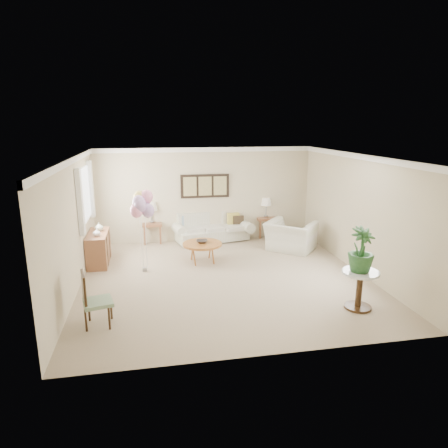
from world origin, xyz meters
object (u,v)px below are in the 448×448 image
accent_chair (93,298)px  balloon_cluster (142,204)px  coffee_table (202,245)px  armchair (291,236)px  sofa (212,230)px

accent_chair → balloon_cluster: (0.80, 2.35, 1.06)m
accent_chair → balloon_cluster: 2.70m
coffee_table → balloon_cluster: 1.79m
armchair → balloon_cluster: (-3.75, -0.89, 1.16)m
accent_chair → armchair: bearing=35.5°
sofa → accent_chair: (-2.66, -4.49, 0.16)m
armchair → accent_chair: 5.58m
coffee_table → armchair: (2.39, 0.49, -0.05)m
coffee_table → sofa: bearing=73.7°
armchair → balloon_cluster: 4.02m
coffee_table → armchair: armchair is taller
balloon_cluster → accent_chair: bearing=-108.7°
sofa → armchair: 2.26m
sofa → balloon_cluster: (-1.87, -2.14, 1.22)m
armchair → accent_chair: size_ratio=1.28×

